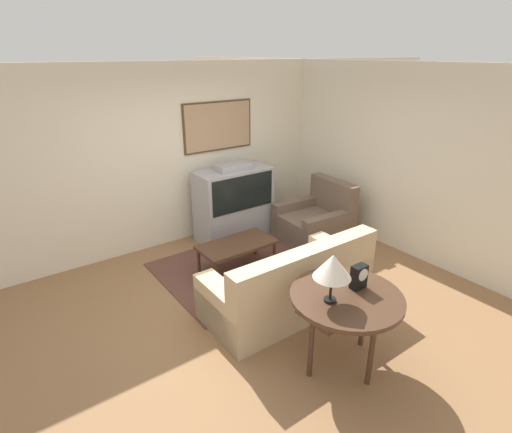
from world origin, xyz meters
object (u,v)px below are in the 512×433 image
Objects in this scene: table_lamp at (333,267)px; armchair at (316,221)px; mantel_clock at (359,277)px; couch at (290,286)px; coffee_table at (237,246)px; console_table at (346,302)px; tv at (234,203)px.

armchair is at bearing 47.96° from table_lamp.
mantel_clock is at bearing -0.20° from table_lamp.
coffee_table is (-0.00, 1.11, 0.07)m from couch.
console_table is (-0.17, -0.96, 0.40)m from couch.
table_lamp is (-0.36, -0.93, 0.81)m from couch.
armchair is 2.77m from mantel_clock.
tv is 1.18× the size of console_table.
armchair is (1.02, -0.84, -0.29)m from tv.
couch is at bearing -48.66° from armchair.
mantel_clock is at bearing -89.82° from coffee_table.
armchair is at bearing 53.78° from mantel_clock.
table_lamp is (-0.19, 0.03, 0.42)m from console_table.
armchair is 4.43× the size of mantel_clock.
coffee_table is (-0.59, -0.97, -0.20)m from tv.
armchair is 2.86m from console_table.
console_table is at bearing 80.46° from couch.
mantel_clock is (0.01, -0.93, 0.58)m from couch.
armchair is at bearing 4.70° from coffee_table.
tv is 1.18× the size of armchair.
couch is 1.88× the size of coffee_table.
armchair reaches higher than coffee_table.
couch is (-0.59, -2.08, -0.27)m from tv.
tv is 2.18m from couch.
coffee_table is at bearing -121.12° from tv.
couch reaches higher than coffee_table.
tv reaches higher than couch.
console_table reaches higher than coffee_table.
table_lamp is at bearing -100.01° from coffee_table.
table_lamp is at bearing 179.80° from mantel_clock.
couch is at bearing -89.99° from coffee_table.
couch is 1.89× the size of armchair.
tv is at bearing -126.05° from armchair.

